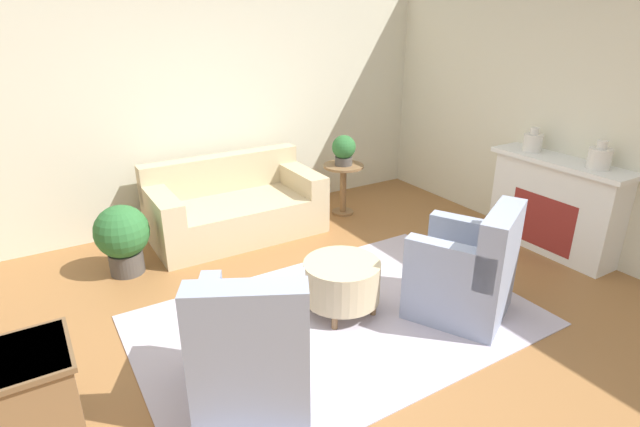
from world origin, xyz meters
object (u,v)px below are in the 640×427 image
object	(u,v)px
armchair_left	(252,350)
side_table	(343,181)
ottoman_table	(342,281)
vase_mantel_near	(533,142)
vase_mantel_far	(600,158)
potted_plant_floor	(122,236)
armchair_right	(467,273)
couch	(235,208)
potted_plant_on_side_table	(344,149)

from	to	relation	value
armchair_left	side_table	distance (m)	3.37
ottoman_table	vase_mantel_near	world-z (taller)	vase_mantel_near
armchair_left	vase_mantel_far	world-z (taller)	vase_mantel_far
ottoman_table	potted_plant_floor	world-z (taller)	potted_plant_floor
armchair_right	side_table	bearing A→B (deg)	80.85
potted_plant_floor	vase_mantel_near	bearing A→B (deg)	-20.12
ottoman_table	armchair_right	bearing A→B (deg)	-33.27
side_table	potted_plant_floor	bearing A→B (deg)	-175.98
armchair_left	armchair_right	xyz separation A→B (m)	(1.94, -0.00, 0.00)
armchair_left	vase_mantel_far	size ratio (longest dim) A/B	3.72
ottoman_table	armchair_left	bearing A→B (deg)	-152.04
armchair_left	vase_mantel_near	world-z (taller)	vase_mantel_near
armchair_left	side_table	xyz separation A→B (m)	(2.33, 2.43, 0.05)
couch	potted_plant_floor	size ratio (longest dim) A/B	2.70
ottoman_table	side_table	bearing A→B (deg)	55.92
couch	ottoman_table	distance (m)	2.01
armchair_left	potted_plant_on_side_table	size ratio (longest dim) A/B	2.71
ottoman_table	potted_plant_on_side_table	distance (m)	2.31
armchair_left	potted_plant_floor	size ratio (longest dim) A/B	1.43
couch	ottoman_table	size ratio (longest dim) A/B	2.91
potted_plant_floor	side_table	bearing A→B (deg)	4.02
couch	vase_mantel_far	bearing A→B (deg)	-43.19
ottoman_table	potted_plant_floor	size ratio (longest dim) A/B	0.92
potted_plant_on_side_table	couch	bearing A→B (deg)	173.92
armchair_right	vase_mantel_far	distance (m)	1.85
couch	potted_plant_on_side_table	bearing A→B (deg)	-6.08
side_table	potted_plant_on_side_table	distance (m)	0.41
couch	vase_mantel_far	xyz separation A→B (m)	(2.70, -2.54, 0.81)
couch	vase_mantel_near	world-z (taller)	vase_mantel_near
side_table	potted_plant_floor	size ratio (longest dim) A/B	0.91
vase_mantel_near	ottoman_table	bearing A→B (deg)	-175.30
armchair_left	potted_plant_floor	world-z (taller)	armchair_left
armchair_left	vase_mantel_near	distance (m)	3.79
armchair_left	ottoman_table	bearing A→B (deg)	27.96
side_table	vase_mantel_far	distance (m)	2.81
vase_mantel_near	vase_mantel_far	xyz separation A→B (m)	(0.00, -0.74, 0.01)
ottoman_table	potted_plant_on_side_table	xyz separation A→B (m)	(1.26, 1.86, 0.54)
couch	ottoman_table	bearing A→B (deg)	-86.06
potted_plant_floor	vase_mantel_far	bearing A→B (deg)	-28.86
armchair_left	armchair_right	size ratio (longest dim) A/B	1.00
vase_mantel_near	armchair_right	bearing A→B (deg)	-155.29
armchair_left	potted_plant_floor	bearing A→B (deg)	98.97
vase_mantel_near	potted_plant_floor	size ratio (longest dim) A/B	0.36
couch	potted_plant_floor	bearing A→B (deg)	-165.32
armchair_right	vase_mantel_near	world-z (taller)	vase_mantel_near
ottoman_table	side_table	world-z (taller)	side_table
armchair_right	potted_plant_floor	world-z (taller)	armchair_right
couch	armchair_right	bearing A→B (deg)	-68.69
armchair_left	potted_plant_on_side_table	world-z (taller)	potted_plant_on_side_table
ottoman_table	vase_mantel_near	bearing A→B (deg)	4.70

